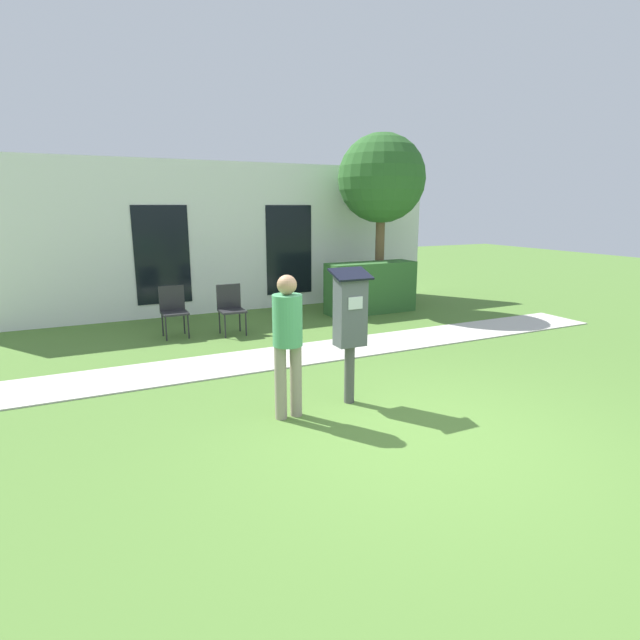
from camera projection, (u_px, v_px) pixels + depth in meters
ground_plane at (418, 435)px, 5.07m from camera, size 40.00×40.00×0.00m
sidewalk at (298, 354)px, 7.80m from camera, size 12.00×1.10×0.02m
building_facade at (227, 238)px, 10.82m from camera, size 10.00×0.26×3.20m
parking_meter at (350, 319)px, 5.71m from camera, size 0.44×0.31×1.59m
person_standing at (288, 335)px, 5.31m from camera, size 0.32×0.32×1.58m
outdoor_chair_left at (173, 307)px, 8.84m from camera, size 0.44×0.44×0.90m
outdoor_chair_middle at (231, 305)px, 9.02m from camera, size 0.44×0.44×0.90m
hedge_row at (371, 288)px, 10.83m from camera, size 2.00×0.60×1.10m
tree at (382, 179)px, 10.77m from camera, size 1.90×1.90×3.82m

